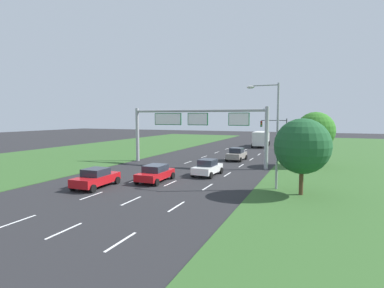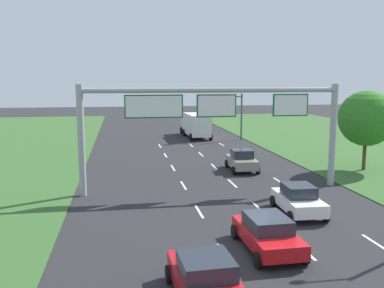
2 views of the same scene
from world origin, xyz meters
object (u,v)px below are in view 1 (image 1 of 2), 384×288
(sign_gantry, at_px, (196,124))
(street_lamp, at_px, (273,127))
(car_mid_lane, at_px, (96,178))
(roadside_tree_mid, at_px, (315,131))
(car_lead_silver, at_px, (155,173))
(car_far_ahead, at_px, (237,154))
(traffic_light_mast, at_px, (275,128))
(box_truck, at_px, (261,138))
(car_near_red, at_px, (207,167))
(roadside_tree_near, at_px, (302,146))

(sign_gantry, height_order, street_lamp, street_lamp)
(car_mid_lane, relative_size, street_lamp, 0.52)
(car_mid_lane, height_order, roadside_tree_mid, roadside_tree_mid)
(car_lead_silver, bearing_deg, roadside_tree_mid, 46.11)
(car_far_ahead, xyz_separation_m, street_lamp, (6.66, -14.86, 4.25))
(car_far_ahead, height_order, traffic_light_mast, traffic_light_mast)
(car_lead_silver, relative_size, roadside_tree_mid, 0.67)
(car_mid_lane, bearing_deg, roadside_tree_mid, 44.99)
(car_lead_silver, distance_m, street_lamp, 11.05)
(car_mid_lane, relative_size, box_truck, 0.54)
(car_far_ahead, distance_m, traffic_light_mast, 17.51)
(car_lead_silver, xyz_separation_m, roadside_tree_mid, (13.19, 14.34, 3.45))
(car_near_red, height_order, roadside_tree_mid, roadside_tree_mid)
(car_mid_lane, relative_size, roadside_tree_near, 0.77)
(street_lamp, bearing_deg, box_truck, 101.04)
(car_far_ahead, relative_size, sign_gantry, 0.23)
(car_far_ahead, bearing_deg, box_truck, 93.13)
(car_near_red, height_order, box_truck, box_truck)
(street_lamp, relative_size, roadside_tree_near, 1.48)
(car_mid_lane, distance_m, box_truck, 40.79)
(roadside_tree_near, bearing_deg, car_lead_silver, 179.71)
(sign_gantry, height_order, traffic_light_mast, sign_gantry)
(car_near_red, bearing_deg, car_lead_silver, -123.97)
(car_far_ahead, distance_m, roadside_tree_mid, 10.43)
(car_lead_silver, distance_m, box_truck, 36.54)
(box_truck, bearing_deg, car_mid_lane, -101.44)
(car_lead_silver, xyz_separation_m, traffic_light_mast, (6.35, 32.94, 3.09))
(car_near_red, xyz_separation_m, street_lamp, (6.75, -3.48, 4.28))
(car_lead_silver, xyz_separation_m, street_lamp, (10.12, 1.08, 4.30))
(car_mid_lane, bearing_deg, street_lamp, 17.41)
(box_truck, height_order, sign_gantry, sign_gantry)
(car_near_red, distance_m, traffic_light_mast, 28.71)
(roadside_tree_near, relative_size, roadside_tree_mid, 0.89)
(roadside_tree_mid, bearing_deg, car_near_red, -135.11)
(car_far_ahead, height_order, roadside_tree_mid, roadside_tree_mid)
(car_near_red, relative_size, street_lamp, 0.48)
(car_lead_silver, bearing_deg, car_near_red, 52.24)
(box_truck, relative_size, traffic_light_mast, 1.47)
(traffic_light_mast, bearing_deg, roadside_tree_near, -79.56)
(box_truck, xyz_separation_m, traffic_light_mast, (3.11, -3.44, 2.21))
(box_truck, bearing_deg, car_near_red, -91.74)
(car_mid_lane, bearing_deg, car_lead_silver, 45.43)
(street_lamp, height_order, roadside_tree_near, street_lamp)
(car_lead_silver, distance_m, roadside_tree_near, 12.77)
(car_lead_silver, height_order, sign_gantry, sign_gantry)
(car_far_ahead, relative_size, roadside_tree_near, 0.69)
(traffic_light_mast, xyz_separation_m, roadside_tree_mid, (6.85, -18.60, 0.36))
(car_near_red, distance_m, car_mid_lane, 10.83)
(box_truck, bearing_deg, roadside_tree_near, -77.83)
(box_truck, height_order, traffic_light_mast, traffic_light_mast)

